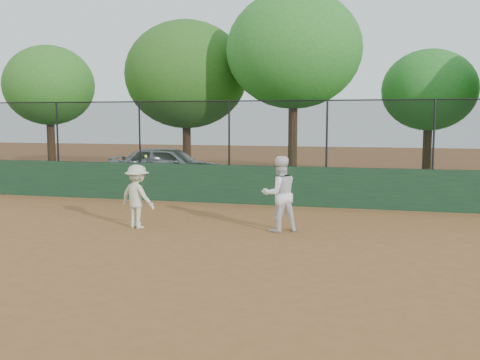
% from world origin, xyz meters
% --- Properties ---
extents(ground, '(80.00, 80.00, 0.00)m').
position_xyz_m(ground, '(0.00, 0.00, 0.00)').
color(ground, brown).
rests_on(ground, ground).
extents(back_wall, '(26.00, 0.20, 1.20)m').
position_xyz_m(back_wall, '(0.00, 6.00, 0.60)').
color(back_wall, '#1C3E24').
rests_on(back_wall, ground).
extents(grass_strip, '(36.00, 12.00, 0.01)m').
position_xyz_m(grass_strip, '(0.00, 12.00, 0.00)').
color(grass_strip, '#2C541A').
rests_on(grass_strip, ground).
extents(parked_car, '(4.74, 2.17, 1.58)m').
position_xyz_m(parked_car, '(-3.96, 9.61, 0.79)').
color(parked_car, '#AEB4B8').
rests_on(parked_car, ground).
extents(player_second, '(1.09, 1.03, 1.78)m').
position_xyz_m(player_second, '(1.74, 2.26, 0.89)').
color(player_second, white).
rests_on(player_second, ground).
extents(player_main, '(1.13, 0.88, 1.81)m').
position_xyz_m(player_main, '(-1.67, 1.80, 0.77)').
color(player_main, beige).
rests_on(player_main, ground).
extents(fence_assembly, '(26.00, 0.06, 2.00)m').
position_xyz_m(fence_assembly, '(-0.03, 6.00, 2.24)').
color(fence_assembly, black).
rests_on(fence_assembly, back_wall).
extents(tree_0, '(4.02, 3.66, 5.82)m').
position_xyz_m(tree_0, '(-10.07, 11.00, 4.06)').
color(tree_0, '#452B18').
rests_on(tree_0, ground).
extents(tree_1, '(5.35, 4.86, 6.82)m').
position_xyz_m(tree_1, '(-4.09, 12.10, 4.51)').
color(tree_1, '#462C18').
rests_on(tree_1, ground).
extents(tree_2, '(5.21, 4.73, 7.50)m').
position_xyz_m(tree_2, '(0.78, 10.76, 5.24)').
color(tree_2, '#432D18').
rests_on(tree_2, ground).
extents(tree_3, '(3.83, 3.48, 5.45)m').
position_xyz_m(tree_3, '(5.99, 13.26, 3.78)').
color(tree_3, '#3C2714').
rests_on(tree_3, ground).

